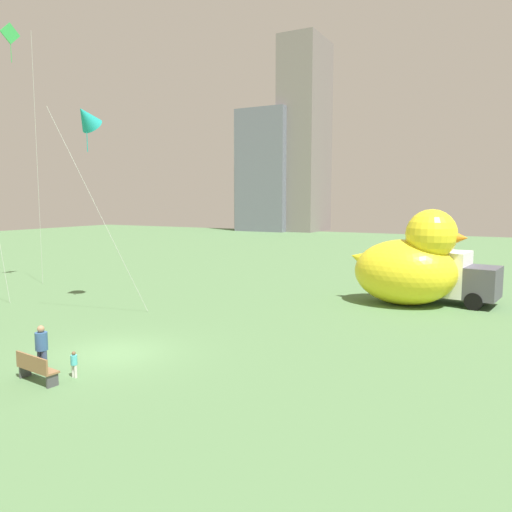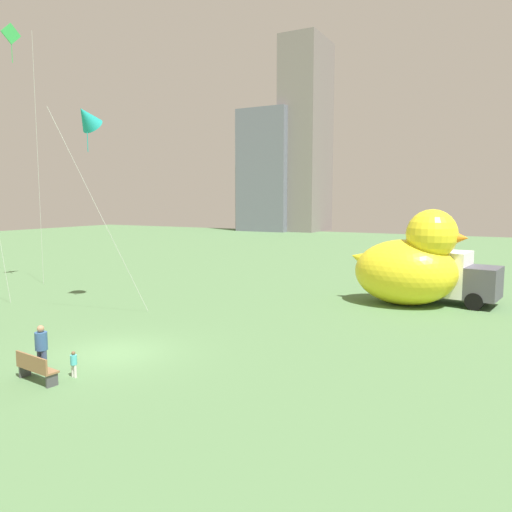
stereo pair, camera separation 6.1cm
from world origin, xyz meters
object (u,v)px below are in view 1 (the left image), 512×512
(kite_green, at_px, (13,49))
(giant_inflatable_duck, at_px, (409,264))
(park_bench, at_px, (36,368))
(person_child, at_px, (74,363))
(person_adult, at_px, (42,347))
(box_truck, at_px, (441,276))
(kite_teal, at_px, (86,118))

(kite_green, bearing_deg, giant_inflatable_duck, 15.52)
(park_bench, bearing_deg, giant_inflatable_duck, 65.45)
(park_bench, bearing_deg, kite_green, 143.94)
(person_child, distance_m, giant_inflatable_duck, 17.89)
(person_child, relative_size, kite_green, 0.05)
(person_adult, bearing_deg, kite_green, 144.67)
(person_child, height_order, box_truck, box_truck)
(person_adult, distance_m, person_child, 1.30)
(person_adult, bearing_deg, giant_inflatable_duck, 63.20)
(box_truck, bearing_deg, giant_inflatable_duck, -133.17)
(giant_inflatable_duck, bearing_deg, person_child, -113.65)
(person_adult, height_order, person_child, person_adult)
(giant_inflatable_duck, bearing_deg, box_truck, 46.83)
(person_adult, xyz_separation_m, person_child, (1.21, 0.22, -0.41))
(person_adult, xyz_separation_m, kite_green, (-14.41, 10.21, 13.89))
(person_adult, distance_m, kite_green, 22.47)
(giant_inflatable_duck, distance_m, kite_green, 26.76)
(giant_inflatable_duck, bearing_deg, park_bench, -114.55)
(giant_inflatable_duck, distance_m, kite_teal, 18.34)
(person_child, distance_m, kite_teal, 13.96)
(person_child, relative_size, kite_teal, 0.08)
(person_adult, height_order, kite_green, kite_green)
(kite_teal, bearing_deg, giant_inflatable_duck, 31.27)
(person_child, bearing_deg, box_truck, 64.31)
(person_adult, bearing_deg, box_truck, 61.54)
(box_truck, height_order, kite_teal, kite_teal)
(kite_green, bearing_deg, kite_teal, -15.57)
(park_bench, distance_m, person_child, 1.12)
(person_child, height_order, kite_teal, kite_teal)
(person_adult, height_order, giant_inflatable_duck, giant_inflatable_duck)
(box_truck, bearing_deg, kite_green, -162.02)
(box_truck, distance_m, kite_green, 28.72)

